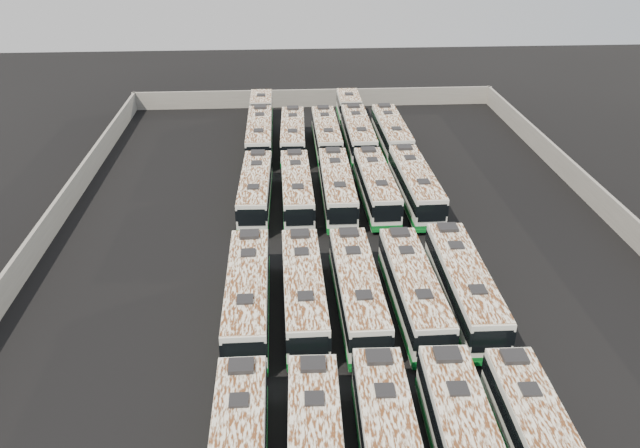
{
  "coord_description": "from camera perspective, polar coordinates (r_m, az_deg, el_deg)",
  "views": [
    {
      "loc": [
        -4.0,
        -40.44,
        23.69
      ],
      "look_at": [
        -1.44,
        1.32,
        1.6
      ],
      "focal_mm": 35.0,
      "sensor_mm": 36.0,
      "label": 1
    }
  ],
  "objects": [
    {
      "name": "bus_midfront_far_right",
      "position": [
        40.81,
        13.01,
        -5.52
      ],
      "size": [
        2.68,
        12.07,
        3.39
      ],
      "rotation": [
        0.0,
        0.0,
        -0.01
      ],
      "color": "silver",
      "rests_on": "ground"
    },
    {
      "name": "bus_back_right",
      "position": [
        68.55,
        3.2,
        9.09
      ],
      "size": [
        2.59,
        18.56,
        3.37
      ],
      "rotation": [
        0.0,
        0.0,
        -0.0
      ],
      "color": "silver",
      "rests_on": "ground"
    },
    {
      "name": "bus_midback_left",
      "position": [
        52.83,
        -2.15,
        3.18
      ],
      "size": [
        2.59,
        11.64,
        3.27
      ],
      "rotation": [
        0.0,
        0.0,
        0.01
      ],
      "color": "silver",
      "rests_on": "ground"
    },
    {
      "name": "bus_midback_right",
      "position": [
        53.62,
        5.14,
        3.47
      ],
      "size": [
        2.64,
        11.67,
        3.28
      ],
      "rotation": [
        0.0,
        0.0,
        0.02
      ],
      "color": "silver",
      "rests_on": "ground"
    },
    {
      "name": "bus_back_far_left",
      "position": [
        68.39,
        -5.48,
        8.96
      ],
      "size": [
        2.56,
        18.51,
        3.36
      ],
      "rotation": [
        0.0,
        0.0,
        0.0
      ],
      "color": "silver",
      "rests_on": "ground"
    },
    {
      "name": "bus_midback_center",
      "position": [
        53.08,
        1.56,
        3.35
      ],
      "size": [
        2.57,
        11.83,
        3.33
      ],
      "rotation": [
        0.0,
        0.0,
        -0.01
      ],
      "color": "silver",
      "rests_on": "ground"
    },
    {
      "name": "perimeter_wall",
      "position": [
        46.5,
        1.87,
        -1.25
      ],
      "size": [
        45.2,
        73.2,
        2.2
      ],
      "color": "slate",
      "rests_on": "ground"
    },
    {
      "name": "bus_midfront_center",
      "position": [
        39.41,
        3.44,
        -6.13
      ],
      "size": [
        2.68,
        11.89,
        3.34
      ],
      "rotation": [
        0.0,
        0.0,
        0.01
      ],
      "color": "silver",
      "rests_on": "ground"
    },
    {
      "name": "bus_back_far_right",
      "position": [
        66.08,
        6.54,
        8.22
      ],
      "size": [
        2.6,
        11.88,
        3.34
      ],
      "rotation": [
        0.0,
        0.0,
        0.01
      ],
      "color": "silver",
      "rests_on": "ground"
    },
    {
      "name": "bus_back_left",
      "position": [
        65.28,
        -2.5,
        8.08
      ],
      "size": [
        2.73,
        11.57,
        3.24
      ],
      "rotation": [
        0.0,
        0.0,
        -0.03
      ],
      "color": "silver",
      "rests_on": "ground"
    },
    {
      "name": "bus_midfront_right",
      "position": [
        39.88,
        8.51,
        -6.0
      ],
      "size": [
        2.7,
        11.78,
        3.31
      ],
      "rotation": [
        0.0,
        0.0,
        0.02
      ],
      "color": "silver",
      "rests_on": "ground"
    },
    {
      "name": "ground",
      "position": [
        47.04,
        1.85,
        -2.42
      ],
      "size": [
        140.0,
        140.0,
        0.0
      ],
      "primitive_type": "plane",
      "color": "black",
      "rests_on": "ground"
    },
    {
      "name": "bus_midback_far_right",
      "position": [
        54.11,
        8.7,
        3.56
      ],
      "size": [
        2.78,
        12.09,
        3.4
      ],
      "rotation": [
        0.0,
        0.0,
        0.02
      ],
      "color": "silver",
      "rests_on": "ground"
    },
    {
      "name": "bus_midfront_left",
      "position": [
        39.3,
        -1.51,
        -6.22
      ],
      "size": [
        2.61,
        11.76,
        3.31
      ],
      "rotation": [
        0.0,
        0.0,
        0.01
      ],
      "color": "silver",
      "rests_on": "ground"
    },
    {
      "name": "bus_back_center",
      "position": [
        65.36,
        0.58,
        8.14
      ],
      "size": [
        2.51,
        11.59,
        3.26
      ],
      "rotation": [
        0.0,
        0.0,
        0.0
      ],
      "color": "silver",
      "rests_on": "ground"
    },
    {
      "name": "bus_midfront_far_left",
      "position": [
        39.2,
        -6.6,
        -6.44
      ],
      "size": [
        2.61,
        12.07,
        3.4
      ],
      "rotation": [
        0.0,
        0.0,
        0.01
      ],
      "color": "silver",
      "rests_on": "ground"
    },
    {
      "name": "bus_midback_far_left",
      "position": [
        53.05,
        -5.9,
        3.14
      ],
      "size": [
        2.72,
        11.58,
        3.25
      ],
      "rotation": [
        0.0,
        0.0,
        -0.02
      ],
      "color": "silver",
      "rests_on": "ground"
    }
  ]
}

